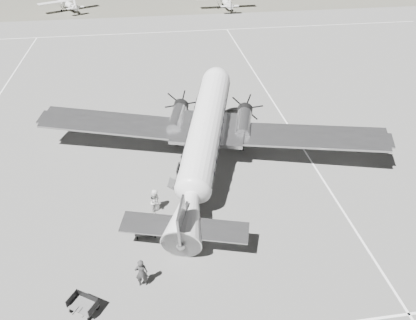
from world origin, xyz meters
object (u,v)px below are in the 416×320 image
(ground_crew, at_px, (142,273))
(passenger, at_px, (155,200))
(dc3_airliner, at_px, (204,139))
(ramp_agent, at_px, (155,202))
(baggage_cart_near, at_px, (146,230))
(baggage_cart_far, at_px, (83,305))
(light_plane_right, at_px, (225,2))
(light_plane_left, at_px, (68,5))

(ground_crew, bearing_deg, passenger, -98.95)
(dc3_airliner, height_order, ramp_agent, dc3_airliner)
(dc3_airliner, bearing_deg, baggage_cart_near, -108.71)
(baggage_cart_far, bearing_deg, light_plane_right, 105.60)
(baggage_cart_near, bearing_deg, light_plane_right, 73.95)
(ground_crew, height_order, ramp_agent, ground_crew)
(light_plane_right, height_order, ground_crew, light_plane_right)
(ramp_agent, xyz_separation_m, passenger, (0.05, 0.19, 0.06))
(light_plane_left, bearing_deg, ground_crew, -107.59)
(light_plane_right, bearing_deg, baggage_cart_far, -108.59)
(ground_crew, bearing_deg, light_plane_right, -104.76)
(baggage_cart_near, xyz_separation_m, passenger, (0.75, 2.59, 0.42))
(passenger, bearing_deg, ground_crew, 158.44)
(dc3_airliner, relative_size, light_plane_right, 2.70)
(dc3_airliner, distance_m, light_plane_right, 53.41)
(baggage_cart_near, relative_size, ground_crew, 0.77)
(dc3_airliner, height_order, passenger, dc3_airliner)
(light_plane_left, distance_m, baggage_cart_near, 63.18)
(light_plane_left, bearing_deg, baggage_cart_near, -106.62)
(light_plane_right, height_order, baggage_cart_far, light_plane_right)
(light_plane_left, relative_size, baggage_cart_far, 6.51)
(dc3_airliner, xyz_separation_m, ground_crew, (-5.22, -11.16, -1.83))
(light_plane_right, distance_m, passenger, 58.74)
(dc3_airliner, xyz_separation_m, light_plane_left, (-18.15, 54.71, -1.75))
(dc3_airliner, distance_m, ramp_agent, 6.63)
(baggage_cart_far, distance_m, passenger, 9.07)
(ground_crew, bearing_deg, baggage_cart_far, 22.23)
(dc3_airliner, height_order, light_plane_right, dc3_airliner)
(dc3_airliner, height_order, light_plane_left, dc3_airliner)
(ramp_agent, height_order, passenger, passenger)
(ramp_agent, relative_size, passenger, 0.93)
(ground_crew, xyz_separation_m, passenger, (1.03, 6.68, -0.15))
(dc3_airliner, xyz_separation_m, passenger, (-4.19, -4.48, -1.98))
(ground_crew, height_order, passenger, ground_crew)
(dc3_airliner, xyz_separation_m, baggage_cart_far, (-8.43, -12.48, -2.38))
(ground_crew, relative_size, ramp_agent, 1.26)
(light_plane_right, bearing_deg, ramp_agent, -106.91)
(light_plane_left, distance_m, light_plane_right, 29.55)
(dc3_airliner, xyz_separation_m, baggage_cart_near, (-4.94, -7.07, -2.40))
(light_plane_left, height_order, baggage_cart_near, light_plane_left)
(dc3_airliner, distance_m, passenger, 6.45)
(light_plane_left, height_order, passenger, light_plane_left)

